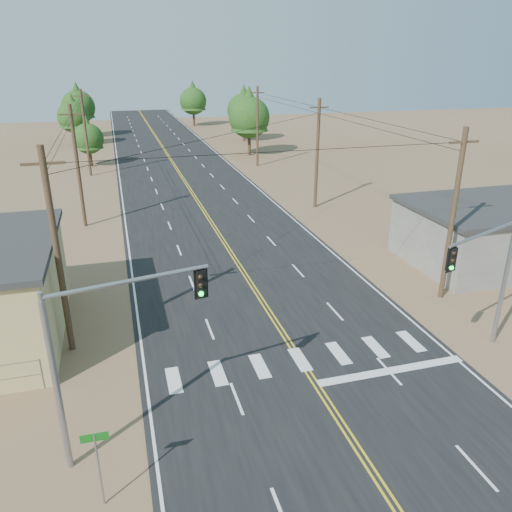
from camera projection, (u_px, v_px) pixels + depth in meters
name	position (u px, v px, depth m)	size (l,w,h in m)	color
ground	(384.00, 490.00, 16.63)	(220.00, 220.00, 0.00)	#8A6A4A
road	(211.00, 222.00, 43.40)	(15.00, 200.00, 0.02)	black
utility_pole_left_near	(57.00, 253.00, 22.77)	(1.80, 0.30, 10.00)	#4C3826
utility_pole_left_mid	(78.00, 166.00, 40.62)	(1.80, 0.30, 10.00)	#4C3826
utility_pole_left_far	(86.00, 132.00, 58.47)	(1.80, 0.30, 10.00)	#4C3826
utility_pole_right_near	(453.00, 215.00, 28.09)	(1.80, 0.30, 10.00)	#4C3826
utility_pole_right_mid	(317.00, 153.00, 45.94)	(1.80, 0.30, 10.00)	#4C3826
utility_pole_right_far	(257.00, 126.00, 63.79)	(1.80, 0.30, 10.00)	#4C3826
signal_mast_left	(102.00, 343.00, 16.58)	(5.48, 1.29, 6.81)	gray
signal_mast_right	(491.00, 269.00, 22.69)	(5.15, 2.27, 6.60)	gray
street_sign	(97.00, 458.00, 15.43)	(0.85, 0.07, 2.85)	gray
tree_left_near	(88.00, 136.00, 64.00)	(3.89, 3.89, 6.48)	#3F2D1E
tree_left_mid	(73.00, 114.00, 78.70)	(4.90, 4.90, 8.17)	#3F2D1E
tree_left_far	(78.00, 104.00, 86.28)	(5.67, 5.67, 9.45)	#3F2D1E
tree_right_near	(249.00, 113.00, 70.59)	(5.82, 5.82, 9.70)	#3F2D1E
tree_right_mid	(244.00, 107.00, 82.70)	(5.51, 5.51, 9.19)	#3F2D1E
tree_right_far	(193.00, 98.00, 100.94)	(5.39, 5.39, 8.98)	#3F2D1E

